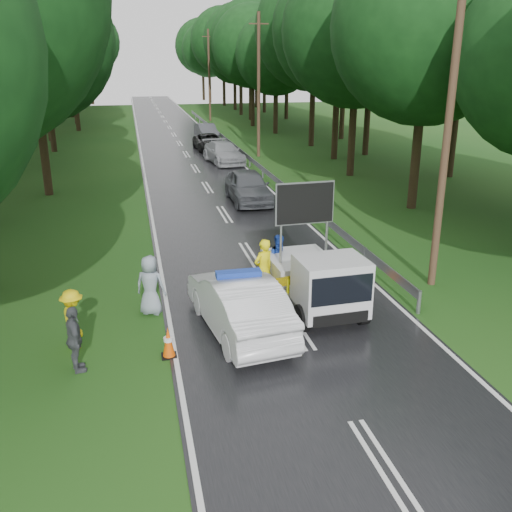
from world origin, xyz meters
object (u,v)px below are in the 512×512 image
object	(u,v)px
queue_car_first	(248,186)
queue_car_third	(209,142)
police_sedan	(239,304)
civilian	(280,260)
officer	(263,269)
queue_car_second	(224,153)
queue_car_fourth	(206,132)
work_truck	(316,279)
barrier	(312,281)

from	to	relation	value
queue_car_first	queue_car_third	world-z (taller)	queue_car_first
police_sedan	civilian	world-z (taller)	police_sedan
officer	queue_car_first	size ratio (longest dim) A/B	0.40
queue_car_second	queue_car_fourth	world-z (taller)	queue_car_second
work_truck	queue_car_second	bearing A→B (deg)	83.86
queue_car_first	queue_car_fourth	world-z (taller)	queue_car_first
police_sedan	civilian	distance (m)	3.56
queue_car_third	queue_car_fourth	xyz separation A→B (m)	(0.57, 6.00, 0.07)
queue_car_third	queue_car_fourth	size ratio (longest dim) A/B	1.07
barrier	queue_car_second	bearing A→B (deg)	75.41
officer	queue_car_fourth	world-z (taller)	officer
work_truck	queue_car_third	distance (m)	30.85
officer	queue_car_third	xyz separation A→B (m)	(2.45, 29.75, -0.31)
queue_car_second	queue_car_fourth	xyz separation A→B (m)	(0.40, 12.00, -0.02)
police_sedan	queue_car_first	world-z (taller)	police_sedan
police_sedan	work_truck	distance (m)	2.63
barrier	queue_car_first	world-z (taller)	queue_car_first
barrier	civilian	world-z (taller)	civilian
police_sedan	work_truck	world-z (taller)	work_truck
barrier	work_truck	bearing A→B (deg)	-47.70
civilian	queue_car_fourth	size ratio (longest dim) A/B	0.39
officer	civilian	size ratio (longest dim) A/B	1.13
officer	queue_car_second	bearing A→B (deg)	-124.38
queue_car_first	queue_car_fourth	xyz separation A→B (m)	(1.01, 23.55, -0.10)
civilian	queue_car_fourth	distance (m)	34.83
queue_car_third	queue_car_second	bearing A→B (deg)	-90.81
police_sedan	queue_car_third	size ratio (longest dim) A/B	1.08
police_sedan	queue_car_second	size ratio (longest dim) A/B	0.99
police_sedan	work_truck	size ratio (longest dim) A/B	1.10
work_truck	barrier	xyz separation A→B (m)	(-0.10, 0.08, -0.10)
barrier	queue_car_third	bearing A→B (deg)	76.37
police_sedan	queue_car_third	world-z (taller)	police_sedan
officer	queue_car_second	xyz separation A→B (m)	(2.62, 23.75, -0.23)
officer	civilian	bearing A→B (deg)	-155.93
officer	queue_car_third	bearing A→B (deg)	-122.78
police_sedan	barrier	distance (m)	2.56
queue_car_first	queue_car_third	distance (m)	17.56
queue_car_first	queue_car_fourth	bearing A→B (deg)	87.63
work_truck	queue_car_first	distance (m)	13.30
queue_car_third	queue_car_fourth	distance (m)	6.03
work_truck	queue_car_fourth	distance (m)	36.87
queue_car_second	queue_car_third	xyz separation A→B (m)	(-0.18, 6.00, -0.09)
barrier	civilian	xyz separation A→B (m)	(-0.44, 2.00, -0.01)
police_sedan	queue_car_third	bearing A→B (deg)	-104.52
police_sedan	queue_car_first	distance (m)	14.56
police_sedan	work_truck	bearing A→B (deg)	-167.31
barrier	queue_car_fourth	world-z (taller)	queue_car_fourth
police_sedan	civilian	bearing A→B (deg)	-130.53
police_sedan	barrier	bearing A→B (deg)	-164.93
police_sedan	queue_car_first	bearing A→B (deg)	-110.58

